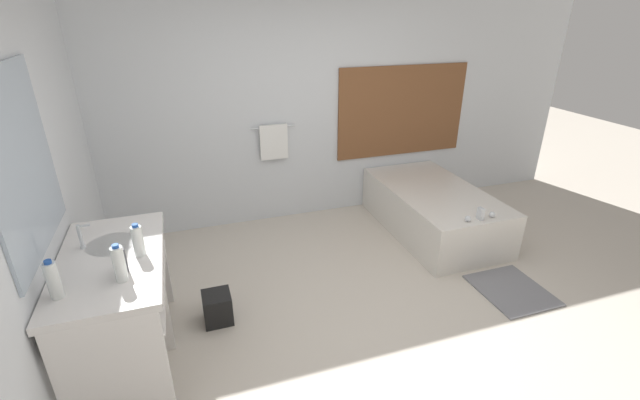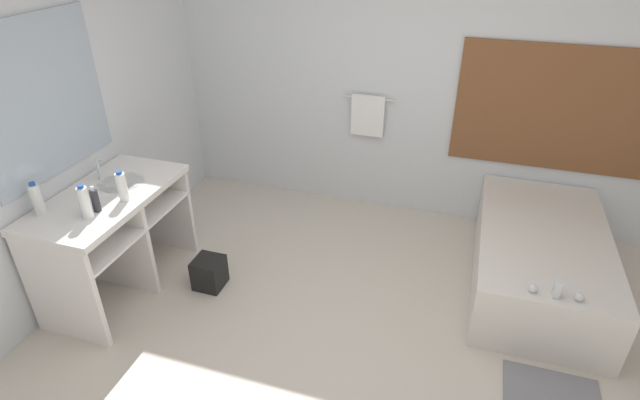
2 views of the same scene
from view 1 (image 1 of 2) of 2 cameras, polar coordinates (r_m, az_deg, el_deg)
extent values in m
plane|color=beige|center=(3.69, 7.13, -16.27)|extent=(16.00, 16.00, 0.00)
cube|color=silver|center=(5.00, -3.15, 12.35)|extent=(7.40, 0.06, 2.70)
cube|color=brown|center=(5.50, 10.94, 11.55)|extent=(1.70, 0.02, 1.10)
cylinder|color=silver|center=(4.91, -6.29, 9.62)|extent=(0.50, 0.02, 0.02)
cube|color=white|center=(4.95, -6.17, 7.69)|extent=(0.32, 0.04, 0.40)
cube|color=silver|center=(2.86, -35.95, -1.92)|extent=(0.06, 7.40, 2.70)
cube|color=#A3B2C1|center=(3.01, -34.95, 4.01)|extent=(0.02, 1.10, 1.10)
cube|color=white|center=(3.21, -26.19, -7.28)|extent=(0.67, 1.25, 0.05)
cube|color=white|center=(3.32, -25.46, -10.64)|extent=(0.63, 1.19, 0.02)
cylinder|color=white|center=(3.39, -25.75, -6.29)|extent=(0.34, 0.34, 0.14)
cube|color=white|center=(2.98, -25.76, -20.42)|extent=(0.61, 0.04, 0.82)
cube|color=white|center=(3.44, -24.83, -13.47)|extent=(0.61, 0.04, 0.82)
cube|color=white|center=(3.94, -24.17, -8.23)|extent=(0.61, 0.04, 0.82)
cylinder|color=white|center=(3.02, -25.28, -12.66)|extent=(0.13, 0.34, 0.13)
cylinder|color=white|center=(3.54, -24.44, -6.75)|extent=(0.13, 0.34, 0.13)
cylinder|color=silver|center=(3.39, -29.04, -5.50)|extent=(0.04, 0.04, 0.02)
cylinder|color=silver|center=(3.35, -29.35, -4.16)|extent=(0.02, 0.02, 0.16)
cube|color=silver|center=(3.31, -28.93, -3.01)|extent=(0.07, 0.01, 0.01)
cube|color=silver|center=(5.10, 14.80, -1.27)|extent=(0.97, 1.77, 0.51)
ellipsoid|color=white|center=(5.05, 14.92, -0.20)|extent=(0.70, 1.27, 0.30)
cube|color=silver|center=(4.40, 20.62, -1.73)|extent=(0.04, 0.07, 0.12)
sphere|color=silver|center=(4.33, 19.10, -2.37)|extent=(0.06, 0.06, 0.06)
sphere|color=silver|center=(4.50, 21.96, -1.81)|extent=(0.06, 0.06, 0.06)
cylinder|color=silver|center=(2.88, -32.00, -9.10)|extent=(0.07, 0.07, 0.23)
cylinder|color=#1E4CA8|center=(2.82, -32.56, -6.98)|extent=(0.04, 0.04, 0.02)
cylinder|color=silver|center=(3.09, -23.09, -5.06)|extent=(0.07, 0.07, 0.21)
cylinder|color=#1E4CA8|center=(3.04, -23.45, -3.14)|extent=(0.04, 0.04, 0.02)
cylinder|color=silver|center=(2.86, -25.19, -7.74)|extent=(0.07, 0.07, 0.23)
cylinder|color=#1E4CA8|center=(2.80, -25.64, -5.57)|extent=(0.04, 0.04, 0.02)
cylinder|color=#28282D|center=(2.95, -24.87, -7.38)|extent=(0.05, 0.05, 0.16)
cylinder|color=silver|center=(2.91, -25.21, -5.75)|extent=(0.02, 0.02, 0.03)
cube|color=black|center=(3.73, -13.51, -13.77)|extent=(0.23, 0.23, 0.26)
cube|color=slate|center=(4.40, 24.17, -10.90)|extent=(0.59, 0.67, 0.02)
camera|label=2|loc=(1.96, 71.89, 17.47)|focal=28.00mm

